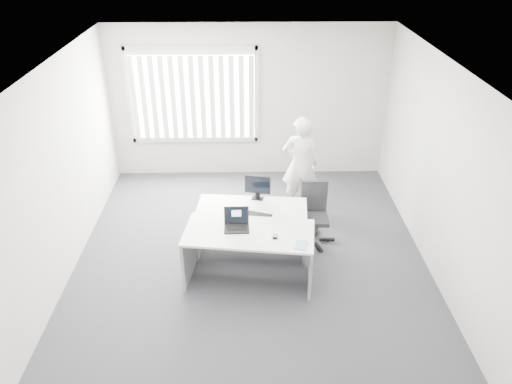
{
  "coord_description": "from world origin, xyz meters",
  "views": [
    {
      "loc": [
        -0.04,
        -5.65,
        4.35
      ],
      "look_at": [
        0.07,
        0.15,
        1.14
      ],
      "focal_mm": 35.0,
      "sensor_mm": 36.0,
      "label": 1
    }
  ],
  "objects_px": {
    "desk_near": "(249,245)",
    "monitor": "(258,187)",
    "laptop": "(236,221)",
    "desk_far": "(252,220)",
    "person": "(300,164)",
    "office_chair": "(313,224)"
  },
  "relations": [
    {
      "from": "desk_near",
      "to": "monitor",
      "type": "xyz_separation_m",
      "value": [
        0.13,
        0.96,
        0.35
      ]
    },
    {
      "from": "desk_near",
      "to": "laptop",
      "type": "bearing_deg",
      "value": 166.87
    },
    {
      "from": "laptop",
      "to": "monitor",
      "type": "distance_m",
      "value": 0.94
    },
    {
      "from": "desk_near",
      "to": "desk_far",
      "type": "distance_m",
      "value": 0.68
    },
    {
      "from": "desk_far",
      "to": "laptop",
      "type": "relative_size",
      "value": 4.98
    },
    {
      "from": "person",
      "to": "office_chair",
      "type": "bearing_deg",
      "value": 99.72
    },
    {
      "from": "monitor",
      "to": "laptop",
      "type": "bearing_deg",
      "value": -96.45
    },
    {
      "from": "desk_far",
      "to": "office_chair",
      "type": "bearing_deg",
      "value": 19.74
    },
    {
      "from": "person",
      "to": "desk_far",
      "type": "bearing_deg",
      "value": 58.6
    },
    {
      "from": "person",
      "to": "monitor",
      "type": "bearing_deg",
      "value": 54.73
    },
    {
      "from": "desk_near",
      "to": "office_chair",
      "type": "distance_m",
      "value": 1.36
    },
    {
      "from": "desk_near",
      "to": "laptop",
      "type": "distance_m",
      "value": 0.38
    },
    {
      "from": "desk_near",
      "to": "laptop",
      "type": "height_order",
      "value": "laptop"
    },
    {
      "from": "person",
      "to": "laptop",
      "type": "bearing_deg",
      "value": 63.36
    },
    {
      "from": "monitor",
      "to": "person",
      "type": "bearing_deg",
      "value": 64.16
    },
    {
      "from": "desk_far",
      "to": "monitor",
      "type": "height_order",
      "value": "monitor"
    },
    {
      "from": "desk_far",
      "to": "laptop",
      "type": "distance_m",
      "value": 0.75
    },
    {
      "from": "person",
      "to": "monitor",
      "type": "height_order",
      "value": "person"
    },
    {
      "from": "laptop",
      "to": "desk_near",
      "type": "bearing_deg",
      "value": -21.59
    },
    {
      "from": "office_chair",
      "to": "person",
      "type": "bearing_deg",
      "value": 98.98
    },
    {
      "from": "desk_near",
      "to": "monitor",
      "type": "relative_size",
      "value": 4.69
    },
    {
      "from": "office_chair",
      "to": "monitor",
      "type": "bearing_deg",
      "value": 179.07
    }
  ]
}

